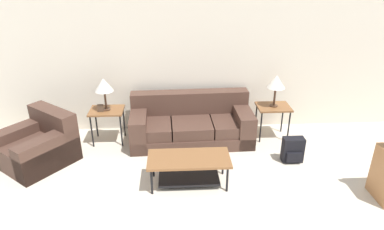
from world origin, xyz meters
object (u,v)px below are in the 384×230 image
(couch, at_px, (191,125))
(side_table_left, at_px, (107,113))
(side_table_right, at_px, (273,109))
(coffee_table, at_px, (189,165))
(backpack, at_px, (293,150))
(armchair, at_px, (39,146))
(table_lamp_left, at_px, (104,85))
(table_lamp_right, at_px, (276,82))

(couch, xyz_separation_m, side_table_left, (-1.45, 0.03, 0.25))
(couch, height_order, side_table_right, couch)
(side_table_left, xyz_separation_m, side_table_right, (2.91, 0.00, 0.00))
(couch, xyz_separation_m, coffee_table, (-0.10, -1.32, 0.03))
(coffee_table, xyz_separation_m, side_table_right, (1.56, 1.35, 0.22))
(coffee_table, xyz_separation_m, backpack, (1.68, 0.51, -0.12))
(armchair, distance_m, backpack, 4.03)
(armchair, xyz_separation_m, table_lamp_left, (0.99, 0.62, 0.77))
(couch, relative_size, table_lamp_right, 3.77)
(coffee_table, height_order, table_lamp_left, table_lamp_left)
(couch, bearing_deg, armchair, -166.52)
(couch, distance_m, table_lamp_left, 1.64)
(coffee_table, bearing_deg, couch, 85.59)
(coffee_table, xyz_separation_m, table_lamp_left, (-1.35, 1.35, 0.73))
(armchair, distance_m, coffee_table, 2.46)
(armchair, bearing_deg, side_table_left, 31.94)
(backpack, bearing_deg, couch, 152.96)
(side_table_left, bearing_deg, couch, -1.24)
(side_table_left, bearing_deg, table_lamp_left, -116.57)
(couch, relative_size, table_lamp_left, 3.77)
(armchair, bearing_deg, table_lamp_right, 8.99)
(couch, relative_size, backpack, 5.17)
(side_table_left, distance_m, side_table_right, 2.91)
(couch, distance_m, coffee_table, 1.32)
(table_lamp_left, relative_size, backpack, 1.37)
(side_table_left, distance_m, backpack, 3.16)
(backpack, bearing_deg, side_table_right, 98.13)
(table_lamp_right, bearing_deg, couch, -178.76)
(backpack, bearing_deg, table_lamp_right, 98.13)
(couch, distance_m, side_table_right, 1.48)
(coffee_table, distance_m, backpack, 1.76)
(armchair, xyz_separation_m, table_lamp_right, (3.90, 0.62, 0.77))
(table_lamp_right, bearing_deg, armchair, -171.01)
(backpack, bearing_deg, armchair, 176.89)
(armchair, height_order, backpack, armchair)
(couch, bearing_deg, side_table_left, 178.76)
(armchair, bearing_deg, coffee_table, -17.36)
(table_lamp_left, height_order, backpack, table_lamp_left)
(side_table_left, relative_size, backpack, 1.47)
(side_table_right, height_order, backpack, side_table_right)
(armchair, relative_size, table_lamp_right, 2.41)
(side_table_right, distance_m, table_lamp_left, 2.96)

